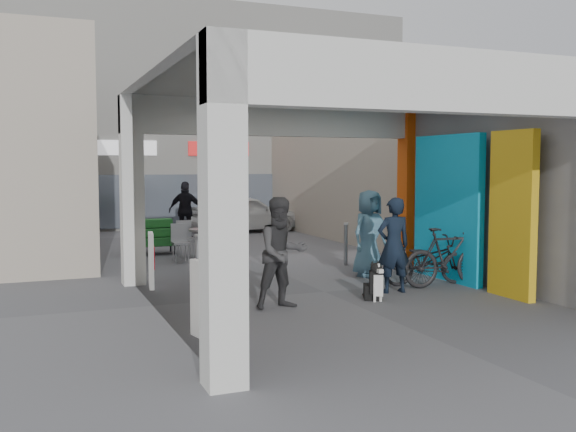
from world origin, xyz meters
name	(u,v)px	position (x,y,z in m)	size (l,w,h in m)	color
ground	(325,292)	(0.00, 0.00, 0.00)	(90.00, 90.00, 0.00)	#5D5D62
arcade_canopy	(376,160)	(0.54, -0.82, 2.30)	(6.40, 6.45, 6.40)	silver
far_building	(165,118)	(0.00, 13.99, 3.99)	(18.00, 4.08, 8.00)	silver
plaza_bldg_left	(39,154)	(-4.50, 7.50, 2.50)	(2.00, 9.00, 5.00)	#A89E8B
plaza_bldg_right	(353,156)	(4.50, 7.50, 2.50)	(2.00, 9.00, 5.00)	#A89E8B
bollard_left	(197,255)	(-1.66, 2.50, 0.41)	(0.09, 0.09, 0.81)	gray
bollard_center	(275,250)	(-0.09, 2.21, 0.47)	(0.09, 0.09, 0.94)	gray
bollard_right	(346,244)	(1.73, 2.57, 0.46)	(0.09, 0.09, 0.92)	gray
advert_board_near	(203,300)	(-2.75, -2.17, 0.51)	(0.20, 0.55, 1.00)	white
advert_board_far	(151,260)	(-2.75, 1.54, 0.51)	(0.16, 0.56, 1.00)	white
cafe_set	(196,245)	(-1.11, 4.82, 0.31)	(1.45, 1.17, 0.88)	#99999D
produce_stand	(151,241)	(-1.98, 5.97, 0.34)	(1.31, 0.71, 0.86)	black
crate_stack	(214,230)	(0.32, 8.45, 0.28)	(0.50, 0.41, 0.56)	#1B6022
border_collie	(374,284)	(0.45, -0.94, 0.27)	(0.25, 0.48, 0.67)	black
man_with_dog	(394,245)	(1.09, -0.49, 0.83)	(0.61, 0.40, 1.66)	black
man_back_turned	(282,253)	(-1.16, -0.92, 0.87)	(0.84, 0.66, 1.73)	#39393B
man_elderly	(369,233)	(1.50, 1.11, 0.86)	(0.84, 0.55, 1.73)	teal
man_crates	(186,211)	(-0.45, 8.74, 0.87)	(1.02, 0.42, 1.74)	black
bicycle_front	(427,260)	(2.05, -0.10, 0.46)	(0.61, 1.75, 0.92)	black
bicycle_rear	(448,257)	(2.30, -0.39, 0.55)	(0.51, 1.82, 1.09)	black
white_van	(246,213)	(1.91, 10.22, 0.62)	(1.45, 3.61, 1.23)	white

